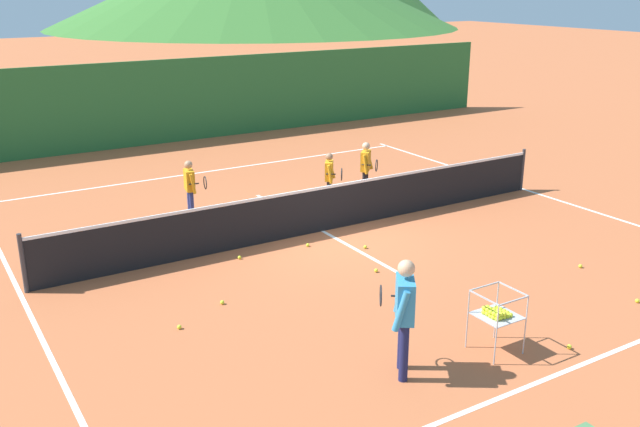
# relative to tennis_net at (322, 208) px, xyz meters

# --- Properties ---
(ground_plane) EXTENTS (120.00, 120.00, 0.00)m
(ground_plane) POSITION_rel_tennis_net_xyz_m (0.00, 0.00, -0.50)
(ground_plane) COLOR #BC6038
(line_baseline_near) EXTENTS (11.95, 0.08, 0.01)m
(line_baseline_near) POSITION_rel_tennis_net_xyz_m (0.00, -6.46, -0.50)
(line_baseline_near) COLOR white
(line_baseline_near) RESTS_ON ground
(line_baseline_far) EXTENTS (11.95, 0.08, 0.01)m
(line_baseline_far) POSITION_rel_tennis_net_xyz_m (0.00, 5.78, -0.50)
(line_baseline_far) COLOR white
(line_baseline_far) RESTS_ON ground
(line_sideline_west) EXTENTS (0.08, 12.24, 0.01)m
(line_sideline_west) POSITION_rel_tennis_net_xyz_m (-5.97, 0.00, -0.50)
(line_sideline_west) COLOR white
(line_sideline_west) RESTS_ON ground
(line_sideline_east) EXTENTS (0.08, 12.24, 0.01)m
(line_sideline_east) POSITION_rel_tennis_net_xyz_m (5.97, 0.00, -0.50)
(line_sideline_east) COLOR white
(line_sideline_east) RESTS_ON ground
(line_service_center) EXTENTS (0.08, 6.09, 0.01)m
(line_service_center) POSITION_rel_tennis_net_xyz_m (0.00, 0.00, -0.50)
(line_service_center) COLOR white
(line_service_center) RESTS_ON ground
(tennis_net) EXTENTS (11.80, 0.08, 1.05)m
(tennis_net) POSITION_rel_tennis_net_xyz_m (0.00, 0.00, 0.00)
(tennis_net) COLOR #333338
(tennis_net) RESTS_ON ground
(instructor) EXTENTS (0.56, 0.82, 1.64)m
(instructor) POSITION_rel_tennis_net_xyz_m (-2.06, -5.36, 0.49)
(instructor) COLOR #191E4C
(instructor) RESTS_ON ground
(student_0) EXTENTS (0.42, 0.68, 1.31)m
(student_0) POSITION_rel_tennis_net_xyz_m (-2.02, 2.22, 0.29)
(student_0) COLOR navy
(student_0) RESTS_ON ground
(student_1) EXTENTS (0.43, 0.69, 1.26)m
(student_1) POSITION_rel_tennis_net_xyz_m (1.07, 1.41, 0.26)
(student_1) COLOR black
(student_1) RESTS_ON ground
(student_2) EXTENTS (0.51, 0.70, 1.36)m
(student_2) POSITION_rel_tennis_net_xyz_m (2.16, 1.52, 0.32)
(student_2) COLOR black
(student_2) RESTS_ON ground
(ball_cart) EXTENTS (0.58, 0.58, 0.90)m
(ball_cart) POSITION_rel_tennis_net_xyz_m (-0.57, -5.55, 0.09)
(ball_cart) COLOR #B7B7BC
(ball_cart) RESTS_ON ground
(tennis_ball_0) EXTENTS (0.07, 0.07, 0.07)m
(tennis_ball_0) POSITION_rel_tennis_net_xyz_m (0.40, -6.08, -0.47)
(tennis_ball_0) COLOR yellow
(tennis_ball_0) RESTS_ON ground
(tennis_ball_1) EXTENTS (0.07, 0.07, 0.07)m
(tennis_ball_1) POSITION_rel_tennis_net_xyz_m (2.99, -4.16, -0.47)
(tennis_ball_1) COLOR yellow
(tennis_ball_1) RESTS_ON ground
(tennis_ball_2) EXTENTS (0.07, 0.07, 0.07)m
(tennis_ball_2) POSITION_rel_tennis_net_xyz_m (2.58, -5.63, -0.47)
(tennis_ball_2) COLOR yellow
(tennis_ball_2) RESTS_ON ground
(tennis_ball_3) EXTENTS (0.07, 0.07, 0.07)m
(tennis_ball_3) POSITION_rel_tennis_net_xyz_m (-3.23, -2.15, -0.47)
(tennis_ball_3) COLOR yellow
(tennis_ball_3) RESTS_ON ground
(tennis_ball_5) EXTENTS (0.07, 0.07, 0.07)m
(tennis_ball_5) POSITION_rel_tennis_net_xyz_m (-4.14, -2.60, -0.47)
(tennis_ball_5) COLOR yellow
(tennis_ball_5) RESTS_ON ground
(tennis_ball_7) EXTENTS (0.07, 0.07, 0.07)m
(tennis_ball_7) POSITION_rel_tennis_net_xyz_m (-0.72, -0.62, -0.47)
(tennis_ball_7) COLOR yellow
(tennis_ball_7) RESTS_ON ground
(tennis_ball_9) EXTENTS (0.07, 0.07, 0.07)m
(tennis_ball_9) POSITION_rel_tennis_net_xyz_m (0.19, -1.30, -0.47)
(tennis_ball_9) COLOR yellow
(tennis_ball_9) RESTS_ON ground
(tennis_ball_10) EXTENTS (0.07, 0.07, 0.07)m
(tennis_ball_10) POSITION_rel_tennis_net_xyz_m (-0.32, -2.38, -0.47)
(tennis_ball_10) COLOR yellow
(tennis_ball_10) RESTS_ON ground
(tennis_ball_11) EXTENTS (0.07, 0.07, 0.07)m
(tennis_ball_11) POSITION_rel_tennis_net_xyz_m (-2.16, -0.52, -0.47)
(tennis_ball_11) COLOR yellow
(tennis_ball_11) RESTS_ON ground
(windscreen_fence) EXTENTS (26.29, 0.08, 2.66)m
(windscreen_fence) POSITION_rel_tennis_net_xyz_m (0.00, 9.89, 0.83)
(windscreen_fence) COLOR #286B33
(windscreen_fence) RESTS_ON ground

